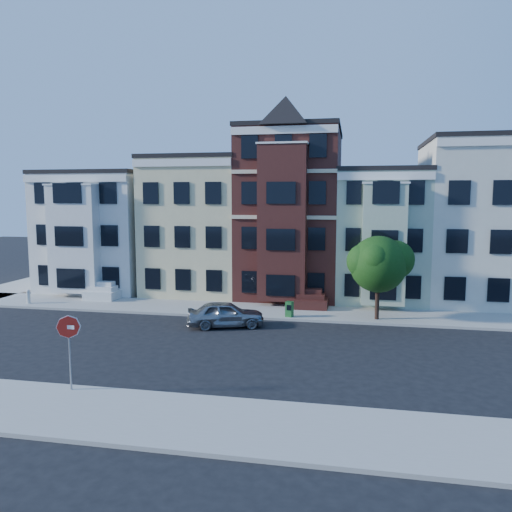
% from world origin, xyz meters
% --- Properties ---
extents(ground, '(120.00, 120.00, 0.00)m').
position_xyz_m(ground, '(0.00, 0.00, 0.00)').
color(ground, black).
extents(far_sidewalk, '(60.00, 4.00, 0.15)m').
position_xyz_m(far_sidewalk, '(0.00, 8.00, 0.07)').
color(far_sidewalk, '#9E9B93').
rests_on(far_sidewalk, ground).
extents(near_sidewalk, '(60.00, 4.00, 0.15)m').
position_xyz_m(near_sidewalk, '(0.00, -8.00, 0.07)').
color(near_sidewalk, '#9E9B93').
rests_on(near_sidewalk, ground).
extents(house_white, '(8.00, 9.00, 9.00)m').
position_xyz_m(house_white, '(-15.00, 14.50, 4.50)').
color(house_white, silver).
rests_on(house_white, ground).
extents(house_yellow, '(7.00, 9.00, 10.00)m').
position_xyz_m(house_yellow, '(-7.00, 14.50, 5.00)').
color(house_yellow, beige).
rests_on(house_yellow, ground).
extents(house_brown, '(7.00, 9.00, 12.00)m').
position_xyz_m(house_brown, '(0.00, 14.50, 6.00)').
color(house_brown, '#3E1814').
rests_on(house_brown, ground).
extents(house_green, '(6.00, 9.00, 9.00)m').
position_xyz_m(house_green, '(6.50, 14.50, 4.50)').
color(house_green, '#A4B59A').
rests_on(house_green, ground).
extents(house_cream, '(8.00, 9.00, 11.00)m').
position_xyz_m(house_cream, '(13.50, 14.50, 5.50)').
color(house_cream, beige).
rests_on(house_cream, ground).
extents(street_tree, '(6.93, 6.93, 6.10)m').
position_xyz_m(street_tree, '(6.06, 6.91, 3.20)').
color(street_tree, '#215118').
rests_on(street_tree, far_sidewalk).
extents(parked_car, '(4.65, 3.02, 1.47)m').
position_xyz_m(parked_car, '(-2.42, 4.04, 0.74)').
color(parked_car, gray).
rests_on(parked_car, ground).
extents(newspaper_box, '(0.50, 0.47, 0.92)m').
position_xyz_m(newspaper_box, '(0.91, 6.52, 0.61)').
color(newspaper_box, '#205F2A').
rests_on(newspaper_box, far_sidewalk).
extents(fire_hydrant, '(0.28, 0.28, 0.75)m').
position_xyz_m(fire_hydrant, '(-17.00, 6.96, 0.53)').
color(fire_hydrant, beige).
rests_on(fire_hydrant, far_sidewalk).
extents(stop_sign, '(0.88, 0.13, 3.20)m').
position_xyz_m(stop_sign, '(-5.68, -6.45, 1.75)').
color(stop_sign, '#B41C12').
rests_on(stop_sign, near_sidewalk).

